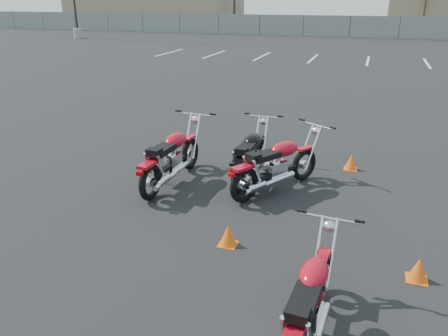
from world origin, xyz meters
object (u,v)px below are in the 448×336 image
(motorcycle_third_red, at_px, (276,165))
(motorcycle_rear_red, at_px, (309,303))
(motorcycle_front_red, at_px, (172,157))
(motorcycle_second_black, at_px, (250,156))

(motorcycle_third_red, xyz_separation_m, motorcycle_rear_red, (1.10, -3.52, -0.05))
(motorcycle_rear_red, bearing_deg, motorcycle_third_red, 107.39)
(motorcycle_third_red, bearing_deg, motorcycle_rear_red, -72.61)
(motorcycle_third_red, height_order, motorcycle_rear_red, motorcycle_third_red)
(motorcycle_front_red, height_order, motorcycle_rear_red, motorcycle_front_red)
(motorcycle_front_red, bearing_deg, motorcycle_rear_red, -47.03)
(motorcycle_second_black, bearing_deg, motorcycle_rear_red, -66.51)
(motorcycle_second_black, xyz_separation_m, motorcycle_rear_red, (1.70, -3.91, -0.03))
(motorcycle_front_red, xyz_separation_m, motorcycle_third_red, (1.92, 0.28, -0.02))
(motorcycle_second_black, height_order, motorcycle_rear_red, motorcycle_second_black)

